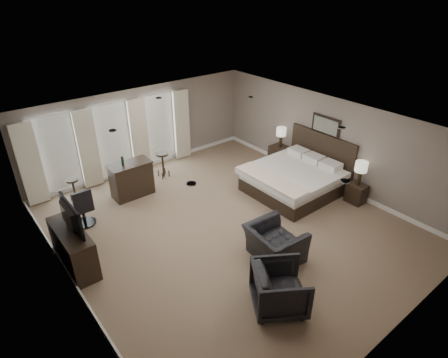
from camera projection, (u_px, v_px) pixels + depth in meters
room at (228, 180)px, 8.74m from camera, size 7.60×8.60×2.64m
window_bay at (114, 141)px, 11.05m from camera, size 5.25×0.20×2.30m
bed at (296, 168)px, 10.51m from camera, size 2.37×2.27×1.51m
nightstand_near at (356, 193)px, 10.24m from camera, size 0.40×0.49×0.54m
nightstand_far at (279, 156)px, 12.20m from camera, size 0.50×0.61×0.66m
lamp_near at (360, 173)px, 9.95m from camera, size 0.33×0.33×0.68m
lamp_far at (281, 137)px, 11.88m from camera, size 0.31×0.31×0.65m
wall_art at (326, 126)px, 10.65m from camera, size 0.04×0.96×0.56m
dresser at (73, 248)px, 7.90m from camera, size 0.51×1.57×0.91m
tv at (68, 228)px, 7.64m from camera, size 0.64×1.11×0.15m
armchair_near at (275, 238)px, 8.10m from camera, size 0.84×1.22×1.01m
armchair_far at (280, 287)px, 6.87m from camera, size 1.27×1.29×0.99m
bar_counter at (132, 179)px, 10.45m from camera, size 1.16×0.60×1.01m
bar_stool_left at (74, 190)px, 10.26m from camera, size 0.38×0.38×0.68m
bar_stool_right at (163, 165)px, 11.47m from camera, size 0.49×0.49×0.80m
desk_chair at (82, 206)px, 9.20m from camera, size 0.55×0.55×1.05m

